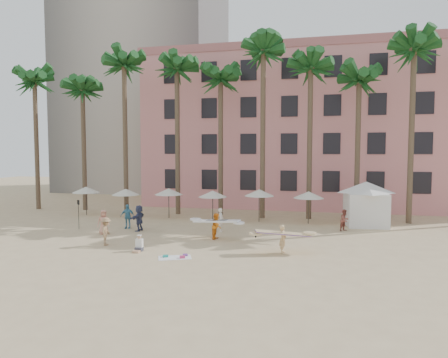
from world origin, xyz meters
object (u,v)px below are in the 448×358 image
at_px(pink_hotel, 311,132).
at_px(carrier_white, 217,225).
at_px(cabana, 366,200).
at_px(carrier_yellow, 283,237).

relative_size(pink_hotel, carrier_white, 10.53).
bearing_deg(pink_hotel, carrier_white, -106.01).
relative_size(pink_hotel, cabana, 7.15).
bearing_deg(pink_hotel, carrier_yellow, -93.21).
relative_size(pink_hotel, carrier_yellow, 10.83).
bearing_deg(carrier_yellow, cabana, 60.18).
distance_m(pink_hotel, cabana, 15.28).
height_order(cabana, carrier_white, cabana).
xyz_separation_m(cabana, carrier_yellow, (-5.73, -9.99, -1.12)).
bearing_deg(carrier_yellow, pink_hotel, 86.79).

